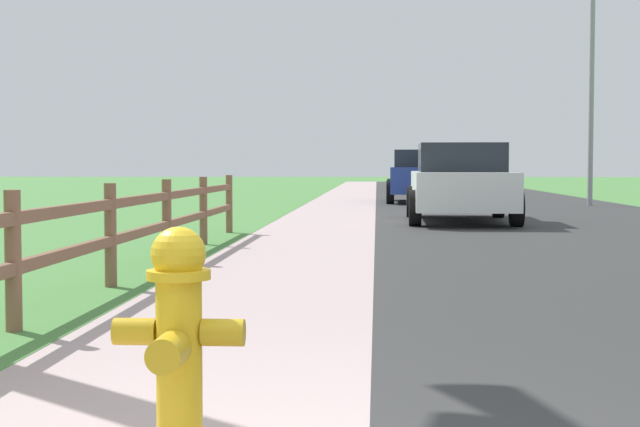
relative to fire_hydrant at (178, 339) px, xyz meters
name	(u,v)px	position (x,y,z in m)	size (l,w,h in m)	color
ground_plane	(376,203)	(0.70, 24.40, -0.47)	(120.00, 120.00, 0.00)	#4C8740
road_asphalt	(488,200)	(4.20, 26.40, -0.47)	(7.00, 66.00, 0.01)	#323232
curb_concrete	(281,200)	(-2.30, 26.40, -0.47)	(6.00, 66.00, 0.01)	#BAA1A0
grass_verge	(234,200)	(-3.80, 26.40, -0.47)	(5.00, 66.00, 0.00)	#4C8740
fire_hydrant	(178,339)	(0.00, 0.00, 0.00)	(0.49, 0.40, 0.89)	yellow
rail_fence	(110,227)	(-1.69, 5.00, 0.08)	(0.11, 13.92, 0.95)	brown
parked_suv_white	(460,183)	(2.37, 15.26, 0.28)	(2.11, 4.80, 1.53)	white
parked_car_blue	(422,176)	(2.08, 24.96, 0.32)	(2.16, 4.24, 1.56)	navy
parked_car_beige	(435,174)	(2.94, 32.96, 0.30)	(2.04, 4.99, 1.56)	#C6B793
parked_car_red	(426,174)	(3.01, 40.75, 0.24)	(2.10, 4.52, 1.40)	maroon
street_lamp	(596,70)	(6.67, 22.81, 3.21)	(1.17, 0.20, 6.18)	gray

